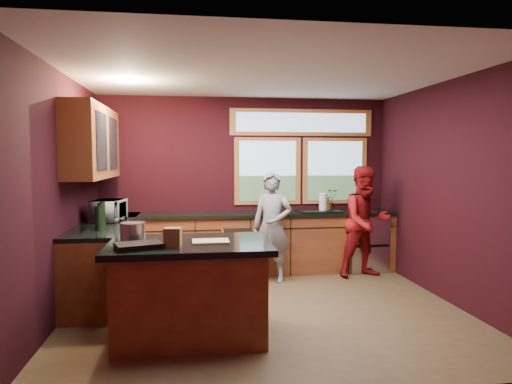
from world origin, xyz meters
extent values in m
plane|color=brown|center=(0.00, 0.00, 0.00)|extent=(4.50, 4.50, 0.00)
cube|color=black|center=(0.00, 2.00, 1.35)|extent=(4.50, 0.02, 2.70)
cube|color=black|center=(0.00, -2.00, 1.35)|extent=(4.50, 0.02, 2.70)
cube|color=black|center=(-2.25, 0.00, 1.35)|extent=(0.02, 4.00, 2.70)
cube|color=black|center=(2.25, 0.00, 1.35)|extent=(0.02, 4.00, 2.70)
cube|color=silver|center=(0.00, 0.00, 2.70)|extent=(4.50, 4.00, 0.02)
cube|color=#879BBA|center=(0.35, 1.99, 1.55)|extent=(1.06, 0.02, 1.06)
cube|color=#879BBA|center=(1.45, 1.99, 1.55)|extent=(1.06, 0.02, 1.06)
cube|color=#A56230|center=(0.90, 1.99, 2.32)|extent=(2.30, 0.02, 0.42)
cube|color=maroon|center=(-2.07, 0.85, 1.95)|extent=(0.36, 1.80, 0.90)
cube|color=maroon|center=(0.00, 1.70, 0.44)|extent=(4.50, 0.60, 0.88)
cube|color=black|center=(0.00, 1.69, 0.91)|extent=(4.50, 0.64, 0.05)
cube|color=#B7B7BC|center=(1.85, 1.68, 0.42)|extent=(0.60, 0.58, 0.85)
cube|color=black|center=(1.10, 1.66, 0.91)|extent=(0.66, 0.46, 0.05)
cube|color=maroon|center=(-1.95, 0.85, 0.44)|extent=(0.60, 2.30, 0.88)
cube|color=black|center=(-1.94, 0.85, 0.91)|extent=(0.64, 2.30, 0.05)
cube|color=maroon|center=(-0.86, -0.73, 0.44)|extent=(1.40, 0.90, 0.88)
cube|color=black|center=(-0.86, -0.73, 0.92)|extent=(1.55, 1.05, 0.06)
imported|color=slate|center=(0.28, 1.20, 0.78)|extent=(0.67, 0.57, 1.56)
imported|color=maroon|center=(1.70, 1.25, 0.82)|extent=(0.90, 0.76, 1.64)
imported|color=#999999|center=(-1.92, 1.00, 1.07)|extent=(0.42, 0.56, 0.28)
imported|color=#999999|center=(1.26, 1.75, 1.10)|extent=(0.31, 0.27, 0.34)
cylinder|color=white|center=(1.17, 1.70, 1.07)|extent=(0.12, 0.12, 0.28)
cube|color=tan|center=(-0.66, -0.78, 0.95)|extent=(0.35, 0.25, 0.02)
cylinder|color=silver|center=(-1.41, -0.58, 1.03)|extent=(0.24, 0.24, 0.18)
cube|color=brown|center=(-1.01, -0.98, 1.03)|extent=(0.17, 0.14, 0.18)
cube|color=black|center=(-1.31, -0.98, 0.97)|extent=(0.47, 0.40, 0.05)
camera|label=1|loc=(-0.83, -5.13, 1.75)|focal=32.00mm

